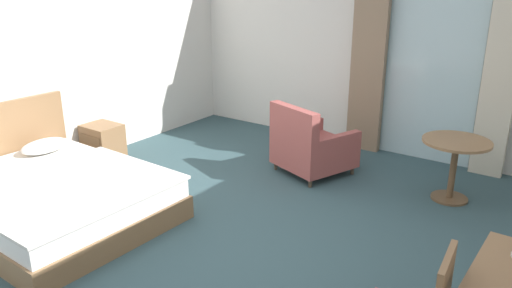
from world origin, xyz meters
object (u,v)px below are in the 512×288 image
bed (49,195)px  round_cafe_table (455,156)px  nightstand (103,143)px  armchair_by_window (311,147)px

bed → round_cafe_table: bed is taller
nightstand → round_cafe_table: 4.27m
bed → round_cafe_table: bearing=40.8°
armchair_by_window → bed: bearing=-121.9°
nightstand → round_cafe_table: size_ratio=0.71×
armchair_by_window → nightstand: bearing=-153.0°
bed → nightstand: size_ratio=4.54×
nightstand → armchair_by_window: armchair_by_window is taller
round_cafe_table → armchair_by_window: bearing=-172.1°
round_cafe_table → bed: bearing=-139.2°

